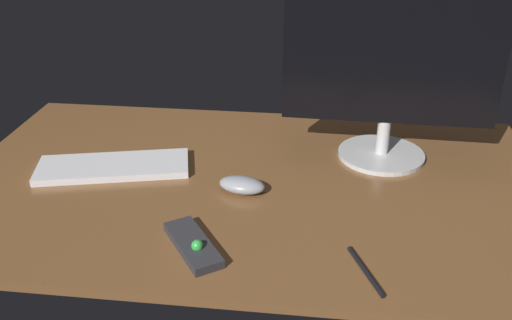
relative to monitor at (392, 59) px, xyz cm
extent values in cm
cube|color=brown|center=(-31.71, -16.55, -26.73)|extent=(140.00, 84.00, 2.00)
cylinder|color=silver|center=(0.00, 0.00, -25.16)|extent=(21.93, 21.93, 1.16)
cylinder|color=silver|center=(0.00, 0.00, -20.15)|extent=(3.22, 3.22, 8.86)
cube|color=black|center=(0.00, 0.00, 2.77)|extent=(51.45, 4.37, 36.96)
cube|color=white|center=(-65.79, -15.26, -24.87)|extent=(38.51, 21.34, 1.73)
ellipsoid|color=#999EA5|center=(-32.94, -22.00, -23.94)|extent=(11.70, 8.02, 3.58)
cube|color=#2D2D33|center=(-39.37, -44.54, -24.85)|extent=(14.56, 17.45, 1.78)
sphere|color=green|center=(-37.99, -46.53, -23.55)|extent=(2.33, 2.33, 2.33)
cylinder|color=black|center=(-6.50, -48.11, -25.30)|extent=(6.24, 13.61, 0.88)
camera|label=1|loc=(-16.62, -131.30, 39.51)|focal=39.31mm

